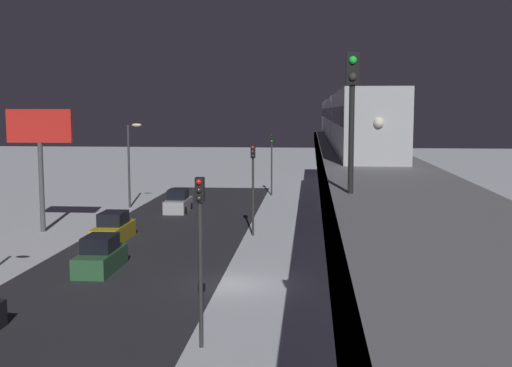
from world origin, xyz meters
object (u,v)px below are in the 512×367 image
object	(u,v)px
traffic_light_far	(272,155)
subway_train	(345,117)
sedan_silver	(178,203)
sedan_green	(101,256)
traffic_light_mid	(253,177)
commercial_billboard	(40,138)
sedan_yellow	(113,229)
rail_signal	(352,98)
traffic_light_near	(200,237)

from	to	relation	value
traffic_light_far	subway_train	bearing A→B (deg)	122.53
subway_train	sedan_silver	world-z (taller)	subway_train
sedan_silver	traffic_light_far	bearing A→B (deg)	-123.68
subway_train	sedan_silver	xyz separation A→B (m)	(14.36, 0.50, -7.43)
sedan_silver	sedan_green	distance (m)	20.84
traffic_light_mid	traffic_light_far	xyz separation A→B (m)	(0.00, -21.51, 0.00)
commercial_billboard	sedan_yellow	bearing A→B (deg)	155.86
sedan_green	traffic_light_mid	bearing A→B (deg)	-125.32
sedan_green	traffic_light_mid	world-z (taller)	traffic_light_mid
traffic_light_far	sedan_silver	bearing A→B (deg)	56.32
sedan_silver	sedan_yellow	bearing A→B (deg)	81.99
rail_signal	traffic_light_far	bearing A→B (deg)	-83.79
subway_train	sedan_yellow	xyz separation A→B (m)	(16.16, 13.28, -7.42)
traffic_light_far	traffic_light_near	bearing A→B (deg)	90.00
rail_signal	traffic_light_near	bearing A→B (deg)	-40.23
sedan_yellow	subway_train	bearing A→B (deg)	-140.58
sedan_green	traffic_light_mid	size ratio (longest dim) A/B	0.70
subway_train	sedan_green	size ratio (longest dim) A/B	12.38
subway_train	rail_signal	size ratio (longest dim) A/B	13.87
subway_train	commercial_billboard	world-z (taller)	subway_train
sedan_silver	commercial_billboard	world-z (taller)	commercial_billboard
subway_train	rail_signal	bearing A→B (deg)	87.34
sedan_silver	commercial_billboard	bearing A→B (deg)	51.71
subway_train	commercial_billboard	bearing A→B (deg)	25.31
sedan_silver	traffic_light_far	distance (m)	13.95
subway_train	traffic_light_near	size ratio (longest dim) A/B	8.67
traffic_light_mid	commercial_billboard	xyz separation A→B (m)	(15.43, -0.22, 2.63)
sedan_green	sedan_yellow	distance (m)	8.25
sedan_silver	sedan_green	size ratio (longest dim) A/B	0.95
traffic_light_near	traffic_light_mid	xyz separation A→B (m)	(0.00, -21.51, 0.00)
commercial_billboard	sedan_green	bearing A→B (deg)	126.28
traffic_light_mid	commercial_billboard	world-z (taller)	commercial_billboard
rail_signal	traffic_light_mid	bearing A→B (deg)	-78.72
sedan_silver	traffic_light_far	size ratio (longest dim) A/B	0.66
sedan_silver	traffic_light_mid	xyz separation A→B (m)	(-7.50, 10.26, 3.41)
rail_signal	commercial_billboard	bearing A→B (deg)	-51.72
sedan_silver	subway_train	bearing A→B (deg)	-178.02
sedan_yellow	traffic_light_mid	size ratio (longest dim) A/B	0.74
traffic_light_near	traffic_light_mid	size ratio (longest dim) A/B	1.00
sedan_silver	sedan_yellow	xyz separation A→B (m)	(1.80, 12.79, 0.01)
traffic_light_near	rail_signal	bearing A→B (deg)	139.77
sedan_silver	traffic_light_mid	distance (m)	13.16
subway_train	sedan_silver	size ratio (longest dim) A/B	13.05
sedan_green	rail_signal	bearing A→B (deg)	129.62
traffic_light_mid	traffic_light_far	bearing A→B (deg)	-90.00
subway_train	commercial_billboard	distance (m)	24.69
sedan_silver	traffic_light_mid	bearing A→B (deg)	126.17
traffic_light_near	traffic_light_far	world-z (taller)	same
subway_train	sedan_yellow	world-z (taller)	subway_train
rail_signal	traffic_light_mid	xyz separation A→B (m)	(5.16, -25.87, -4.97)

